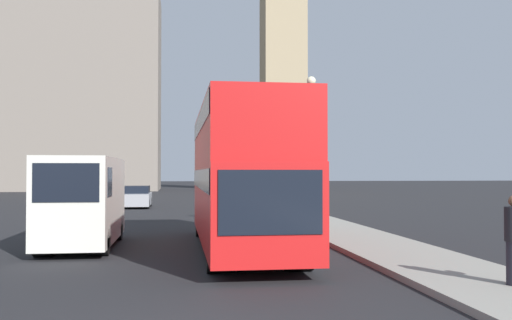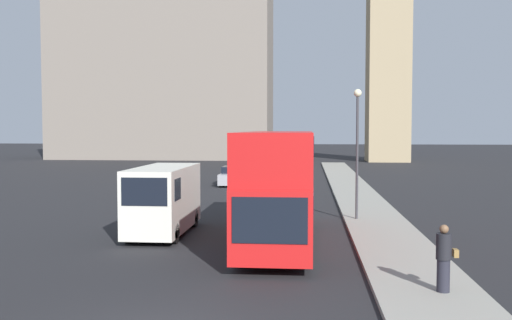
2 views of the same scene
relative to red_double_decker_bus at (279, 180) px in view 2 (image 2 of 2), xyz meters
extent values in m
cube|color=slate|center=(-19.92, 61.09, 10.93)|extent=(31.19, 13.24, 26.55)
cube|color=red|center=(0.00, 0.00, -0.92)|extent=(2.46, 10.84, 2.22)
cube|color=red|center=(0.00, 0.00, 1.02)|extent=(2.46, 10.63, 1.65)
cube|color=black|center=(0.00, 0.00, -0.23)|extent=(2.50, 10.41, 0.55)
cube|color=black|center=(0.00, 0.00, 1.46)|extent=(2.50, 10.19, 0.55)
cube|color=black|center=(0.00, -5.43, -0.65)|extent=(2.17, 0.03, 1.33)
cylinder|color=black|center=(-0.89, -3.79, -1.77)|extent=(0.69, 1.16, 1.16)
cylinder|color=black|center=(0.89, -3.79, -1.77)|extent=(0.69, 1.16, 1.16)
cylinder|color=black|center=(-0.89, 3.80, -1.77)|extent=(0.69, 1.16, 1.16)
cylinder|color=black|center=(0.89, 3.80, -1.77)|extent=(0.69, 1.16, 1.16)
cube|color=silver|center=(-4.77, 1.17, -0.86)|extent=(1.99, 5.48, 2.55)
cube|color=black|center=(-4.77, -1.58, -0.30)|extent=(1.69, 0.02, 1.02)
cube|color=black|center=(-4.77, -0.61, -0.30)|extent=(2.02, 0.99, 0.82)
cylinder|color=black|center=(-5.52, -0.69, -1.97)|extent=(0.50, 0.76, 0.76)
cylinder|color=black|center=(-4.03, -0.69, -1.97)|extent=(0.50, 0.76, 0.76)
cylinder|color=black|center=(-5.52, 3.04, -1.97)|extent=(0.50, 0.76, 0.76)
cylinder|color=black|center=(-4.03, 3.04, -1.97)|extent=(0.50, 0.76, 0.76)
cylinder|color=#23232D|center=(4.52, -6.78, -1.78)|extent=(0.33, 0.33, 0.84)
cylinder|color=black|center=(4.52, -6.78, -1.03)|extent=(0.38, 0.38, 0.66)
sphere|color=brown|center=(4.52, -6.78, -0.59)|extent=(0.23, 0.23, 0.23)
cube|color=olive|center=(4.81, -6.78, -1.20)|extent=(0.12, 0.24, 0.20)
cylinder|color=#38383D|center=(3.34, 4.99, 0.61)|extent=(0.12, 0.12, 5.61)
sphere|color=beige|center=(3.34, 4.99, 3.59)|extent=(0.36, 0.36, 0.36)
cube|color=#99999E|center=(-4.57, 21.56, -1.80)|extent=(1.79, 4.30, 0.79)
cube|color=black|center=(-4.57, 21.67, -1.15)|extent=(1.61, 2.06, 0.50)
cylinder|color=black|center=(-5.26, 20.18, -2.04)|extent=(0.39, 0.62, 0.62)
cylinder|color=black|center=(-3.87, 20.18, -2.04)|extent=(0.39, 0.62, 0.62)
cylinder|color=black|center=(-5.26, 22.93, -2.04)|extent=(0.39, 0.62, 0.62)
cylinder|color=black|center=(-3.87, 22.93, -2.04)|extent=(0.39, 0.62, 0.62)
camera|label=1|loc=(-1.89, -16.95, -0.04)|focal=40.00mm
camera|label=2|loc=(1.06, -21.47, 1.95)|focal=40.00mm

